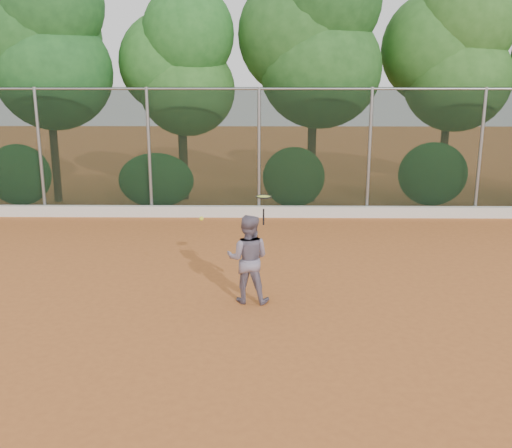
{
  "coord_description": "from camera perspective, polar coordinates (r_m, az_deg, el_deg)",
  "views": [
    {
      "loc": [
        0.13,
        -8.52,
        3.63
      ],
      "look_at": [
        0.0,
        1.0,
        1.25
      ],
      "focal_mm": 40.0,
      "sensor_mm": 36.0,
      "label": 1
    }
  ],
  "objects": [
    {
      "name": "concrete_curb",
      "position": [
        15.73,
        0.29,
        1.25
      ],
      "size": [
        24.0,
        0.2,
        0.3
      ],
      "primitive_type": "cube",
      "color": "silver",
      "rests_on": "ground"
    },
    {
      "name": "tennis_ball_in_flight",
      "position": [
        9.07,
        -5.47,
        0.54
      ],
      "size": [
        0.07,
        0.07,
        0.07
      ],
      "color": "yellow",
      "rests_on": "ground"
    },
    {
      "name": "tennis_racket",
      "position": [
        9.17,
        0.77,
        2.52
      ],
      "size": [
        0.34,
        0.34,
        0.5
      ],
      "color": "black",
      "rests_on": "ground"
    },
    {
      "name": "ground",
      "position": [
        9.26,
        -0.09,
        -9.04
      ],
      "size": [
        80.0,
        80.0,
        0.0
      ],
      "primitive_type": "plane",
      "color": "#B6622B",
      "rests_on": "ground"
    },
    {
      "name": "chainlink_fence",
      "position": [
        15.62,
        0.31,
        7.52
      ],
      "size": [
        24.09,
        0.09,
        3.5
      ],
      "color": "black",
      "rests_on": "ground"
    },
    {
      "name": "foliage_backdrop",
      "position": [
        17.53,
        -1.49,
        16.55
      ],
      "size": [
        23.7,
        3.63,
        7.55
      ],
      "color": "#402718",
      "rests_on": "ground"
    },
    {
      "name": "tennis_player",
      "position": [
        9.55,
        -0.8,
        -3.5
      ],
      "size": [
        0.8,
        0.66,
        1.51
      ],
      "primitive_type": "imported",
      "rotation": [
        0.0,
        0.0,
        3.01
      ],
      "color": "slate",
      "rests_on": "ground"
    }
  ]
}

